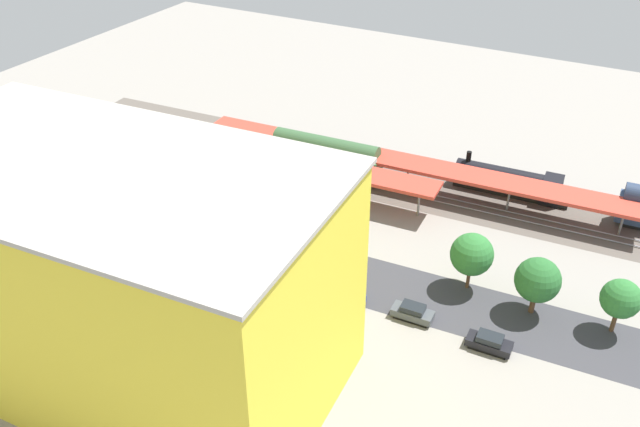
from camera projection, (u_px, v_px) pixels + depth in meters
name	position (u px, v px, depth m)	size (l,w,h in m)	color
ground_plane	(308.00, 242.00, 83.91)	(165.86, 165.86, 0.00)	gray
rail_bed	(374.00, 173.00, 98.93)	(103.66, 14.93, 0.01)	#5B544C
street_asphalt	(290.00, 260.00, 80.68)	(103.66, 9.00, 0.01)	#38383D
track_rails	(374.00, 172.00, 98.83)	(103.52, 14.12, 0.12)	#9E9EA8
platform_canopy_near	(269.00, 154.00, 94.66)	(49.47, 7.22, 4.59)	#C63D2D
platform_canopy_far	(409.00, 163.00, 93.28)	(62.94, 8.03, 4.16)	#C63D2D
locomotive	(513.00, 182.00, 92.84)	(15.81, 3.65, 5.17)	black
freight_coach_far	(326.00, 155.00, 97.18)	(16.67, 4.05, 5.83)	black
parked_car_0	(489.00, 343.00, 67.46)	(4.60, 2.01, 1.74)	black
parked_car_1	(413.00, 313.00, 71.34)	(4.51, 2.02, 1.74)	black
parked_car_2	(344.00, 296.00, 73.68)	(4.80, 1.83, 1.81)	black
parked_car_3	(290.00, 272.00, 77.44)	(4.82, 2.21, 1.69)	black
parked_car_4	(234.00, 255.00, 80.27)	(4.52, 1.96, 1.72)	black
parked_car_5	(179.00, 239.00, 83.08)	(4.27, 1.93, 1.77)	black
parked_car_6	(137.00, 223.00, 86.22)	(4.76, 2.20, 1.67)	black
construction_building	(117.00, 276.00, 60.38)	(39.99, 21.35, 21.63)	yellow
construction_roof_slab	(95.00, 168.00, 54.49)	(40.59, 21.95, 0.40)	#ADA89E
box_truck_0	(211.00, 266.00, 76.65)	(8.71, 2.76, 3.67)	black
street_tree_0	(262.00, 191.00, 83.11)	(5.78, 5.78, 8.68)	brown
street_tree_1	(621.00, 299.00, 67.86)	(4.09, 4.09, 6.32)	brown
street_tree_2	(538.00, 280.00, 70.37)	(4.85, 4.85, 6.74)	brown
street_tree_3	(472.00, 254.00, 73.84)	(4.81, 4.81, 6.96)	brown
street_tree_4	(273.00, 192.00, 84.49)	(5.25, 5.25, 7.55)	brown
street_tree_5	(297.00, 195.00, 83.30)	(4.02, 4.02, 7.31)	brown
traffic_light	(194.00, 227.00, 79.50)	(0.50, 0.36, 5.94)	#333333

